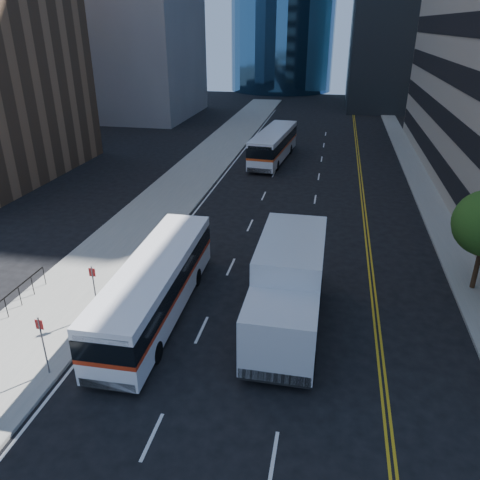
{
  "coord_description": "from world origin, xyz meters",
  "views": [
    {
      "loc": [
        1.51,
        -14.36,
        12.25
      ],
      "look_at": [
        -2.51,
        5.64,
        2.8
      ],
      "focal_mm": 35.0,
      "sensor_mm": 36.0,
      "label": 1
    }
  ],
  "objects": [
    {
      "name": "ground",
      "position": [
        0.0,
        0.0,
        0.0
      ],
      "size": [
        160.0,
        160.0,
        0.0
      ],
      "primitive_type": "plane",
      "color": "black",
      "rests_on": "ground"
    },
    {
      "name": "sidewalk_west",
      "position": [
        -10.5,
        25.0,
        0.07
      ],
      "size": [
        5.0,
        90.0,
        0.15
      ],
      "primitive_type": "cube",
      "color": "gray",
      "rests_on": "ground"
    },
    {
      "name": "sidewalk_east",
      "position": [
        9.0,
        25.0,
        0.07
      ],
      "size": [
        2.0,
        90.0,
        0.15
      ],
      "primitive_type": "cube",
      "color": "gray",
      "rests_on": "ground"
    },
    {
      "name": "bus_front",
      "position": [
        -5.8,
        2.82,
        1.53
      ],
      "size": [
        2.58,
        10.9,
        2.8
      ],
      "rotation": [
        0.0,
        0.0,
        0.02
      ],
      "color": "white",
      "rests_on": "ground"
    },
    {
      "name": "bus_rear",
      "position": [
        -4.18,
        30.63,
        1.58
      ],
      "size": [
        3.44,
        11.4,
        2.89
      ],
      "rotation": [
        0.0,
        0.0,
        -0.09
      ],
      "color": "white",
      "rests_on": "ground"
    },
    {
      "name": "box_truck",
      "position": [
        0.13,
        2.97,
        2.03
      ],
      "size": [
        2.85,
        8.05,
        3.85
      ],
      "rotation": [
        0.0,
        0.0,
        -0.0
      ],
      "color": "silver",
      "rests_on": "ground"
    }
  ]
}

